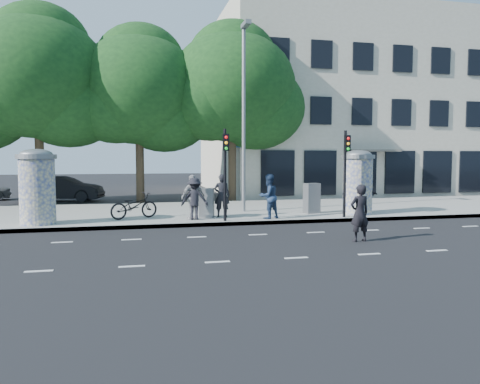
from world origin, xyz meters
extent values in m
plane|color=black|center=(0.00, 0.00, 0.00)|extent=(120.00, 120.00, 0.00)
cube|color=gray|center=(0.00, 7.50, 0.07)|extent=(40.00, 8.00, 0.15)
cube|color=slate|center=(0.00, 3.55, 0.07)|extent=(40.00, 0.10, 0.16)
cube|color=silver|center=(0.00, -2.20, 0.00)|extent=(32.00, 0.12, 0.01)
cube|color=silver|center=(0.00, 1.40, 0.00)|extent=(32.00, 0.12, 0.01)
cylinder|color=beige|center=(-7.20, 4.50, 1.30)|extent=(1.20, 1.20, 2.30)
cylinder|color=slate|center=(-7.20, 4.50, 2.53)|extent=(1.36, 1.36, 0.16)
ellipsoid|color=slate|center=(-7.20, 4.50, 2.61)|extent=(1.10, 1.10, 0.38)
cylinder|color=beige|center=(5.20, 4.70, 1.30)|extent=(1.20, 1.20, 2.30)
cylinder|color=slate|center=(5.20, 4.70, 2.53)|extent=(1.36, 1.36, 0.16)
ellipsoid|color=slate|center=(5.20, 4.70, 2.61)|extent=(1.10, 1.10, 0.38)
cylinder|color=black|center=(-0.60, 3.85, 1.85)|extent=(0.11, 0.11, 3.40)
cube|color=black|center=(-0.60, 3.67, 3.05)|extent=(0.22, 0.14, 0.62)
cylinder|color=black|center=(4.20, 3.85, 1.85)|extent=(0.11, 0.11, 3.40)
cube|color=black|center=(4.20, 3.67, 3.05)|extent=(0.22, 0.14, 0.62)
cylinder|color=slate|center=(0.80, 6.70, 4.15)|extent=(0.16, 0.16, 8.00)
cube|color=slate|center=(0.80, 6.30, 8.05)|extent=(0.25, 0.90, 0.18)
cylinder|color=#38281C|center=(-8.50, 12.50, 2.36)|extent=(0.44, 0.44, 4.73)
ellipsoid|color=#123314|center=(-8.50, 12.50, 6.51)|extent=(7.20, 7.20, 6.12)
cylinder|color=#38281C|center=(-3.50, 12.70, 2.21)|extent=(0.44, 0.44, 4.41)
ellipsoid|color=#123314|center=(-3.50, 12.70, 6.08)|extent=(6.80, 6.80, 5.78)
cylinder|color=#38281C|center=(1.50, 12.30, 2.29)|extent=(0.44, 0.44, 4.59)
ellipsoid|color=#123314|center=(1.50, 12.30, 6.32)|extent=(7.00, 7.00, 5.95)
cube|color=#AFA993|center=(12.00, 20.00, 6.00)|extent=(20.00, 15.00, 12.00)
cube|color=black|center=(12.00, 12.45, 1.60)|extent=(18.00, 0.10, 2.60)
cube|color=#59544C|center=(10.00, 12.10, 2.90)|extent=(3.20, 0.90, 0.12)
cube|color=#194C8C|center=(2.50, 12.45, 3.20)|extent=(1.60, 0.06, 0.30)
imported|color=black|center=(-0.50, 4.97, 1.00)|extent=(0.69, 0.53, 1.70)
imported|color=navy|center=(1.15, 4.08, 1.01)|extent=(1.02, 0.92, 1.72)
imported|color=black|center=(-1.66, 4.43, 0.94)|extent=(1.12, 0.79, 1.58)
imported|color=#999A9C|center=(-1.70, 4.53, 1.00)|extent=(1.14, 0.91, 1.70)
imported|color=black|center=(5.22, 4.48, 0.94)|extent=(1.54, 0.83, 1.57)
imported|color=black|center=(2.63, -0.44, 0.85)|extent=(0.66, 0.48, 1.71)
imported|color=black|center=(-3.89, 5.24, 0.65)|extent=(1.36, 2.00, 0.99)
cube|color=slate|center=(-1.10, 5.02, 0.73)|extent=(0.65, 0.55, 1.15)
cube|color=slate|center=(3.44, 5.36, 0.78)|extent=(0.68, 0.54, 1.27)
imported|color=black|center=(-7.74, 15.05, 0.71)|extent=(2.38, 4.54, 1.42)
camera|label=1|loc=(-3.99, -13.07, 2.51)|focal=35.00mm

